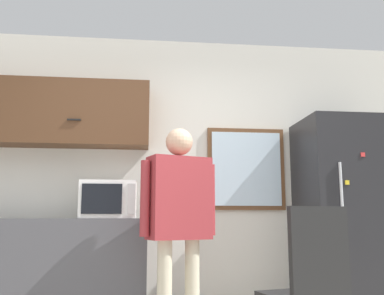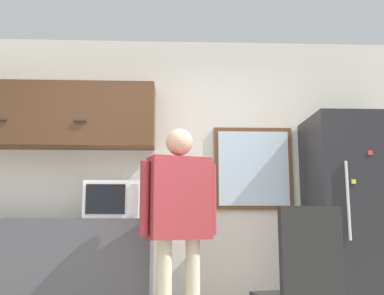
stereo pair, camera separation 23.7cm
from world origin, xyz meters
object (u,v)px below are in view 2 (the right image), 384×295
(microwave, at_px, (114,200))
(refrigerator, at_px, (357,218))
(person, at_px, (179,209))
(chair, at_px, (303,285))

(microwave, height_order, refrigerator, refrigerator)
(microwave, relative_size, person, 0.29)
(refrigerator, relative_size, chair, 1.86)
(refrigerator, height_order, chair, refrigerator)
(person, distance_m, chair, 1.14)
(person, xyz_separation_m, refrigerator, (1.58, 0.49, -0.07))
(chair, bearing_deg, microwave, -58.25)
(microwave, relative_size, chair, 0.47)
(microwave, xyz_separation_m, person, (0.57, -0.48, -0.09))
(refrigerator, xyz_separation_m, chair, (-0.87, -1.27, -0.38))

